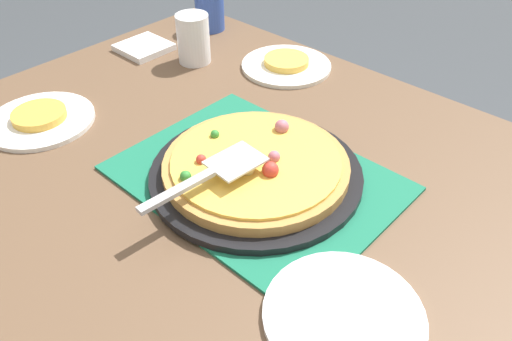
# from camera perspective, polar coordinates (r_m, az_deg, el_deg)

# --- Properties ---
(dining_table) EXTENTS (1.40, 1.00, 0.75)m
(dining_table) POSITION_cam_1_polar(r_m,az_deg,el_deg) (0.98, 0.00, -5.89)
(dining_table) COLOR brown
(dining_table) RESTS_ON ground_plane
(placemat) EXTENTS (0.48, 0.36, 0.01)m
(placemat) POSITION_cam_1_polar(r_m,az_deg,el_deg) (0.91, 0.00, -0.84)
(placemat) COLOR #196B4C
(placemat) RESTS_ON dining_table
(pizza_pan) EXTENTS (0.38, 0.38, 0.01)m
(pizza_pan) POSITION_cam_1_polar(r_m,az_deg,el_deg) (0.90, 0.00, -0.35)
(pizza_pan) COLOR black
(pizza_pan) RESTS_ON placemat
(pizza) EXTENTS (0.33, 0.33, 0.05)m
(pizza) POSITION_cam_1_polar(r_m,az_deg,el_deg) (0.89, -0.01, 0.67)
(pizza) COLOR #B78442
(pizza) RESTS_ON pizza_pan
(plate_near_left) EXTENTS (0.22, 0.22, 0.01)m
(plate_near_left) POSITION_cam_1_polar(r_m,az_deg,el_deg) (1.27, 3.44, 11.74)
(plate_near_left) COLOR white
(plate_near_left) RESTS_ON dining_table
(plate_far_right) EXTENTS (0.22, 0.22, 0.01)m
(plate_far_right) POSITION_cam_1_polar(r_m,az_deg,el_deg) (1.15, -23.16, 5.24)
(plate_far_right) COLOR white
(plate_far_right) RESTS_ON dining_table
(plate_side) EXTENTS (0.22, 0.22, 0.01)m
(plate_side) POSITION_cam_1_polar(r_m,az_deg,el_deg) (0.72, 9.88, -15.82)
(plate_side) COLOR white
(plate_side) RESTS_ON dining_table
(served_slice_left) EXTENTS (0.11, 0.11, 0.02)m
(served_slice_left) POSITION_cam_1_polar(r_m,az_deg,el_deg) (1.27, 3.46, 12.26)
(served_slice_left) COLOR #EAB747
(served_slice_left) RESTS_ON plate_near_left
(served_slice_right) EXTENTS (0.11, 0.11, 0.02)m
(served_slice_right) POSITION_cam_1_polar(r_m,az_deg,el_deg) (1.14, -23.32, 5.78)
(served_slice_right) COLOR gold
(served_slice_right) RESTS_ON plate_far_right
(cup_near) EXTENTS (0.08, 0.08, 0.12)m
(cup_near) POSITION_cam_1_polar(r_m,az_deg,el_deg) (1.47, -5.28, 17.81)
(cup_near) COLOR #3351AD
(cup_near) RESTS_ON dining_table
(cup_corner) EXTENTS (0.08, 0.08, 0.12)m
(cup_corner) POSITION_cam_1_polar(r_m,az_deg,el_deg) (1.29, -7.10, 14.56)
(cup_corner) COLOR white
(cup_corner) RESTS_ON dining_table
(pizza_server) EXTENTS (0.08, 0.23, 0.01)m
(pizza_server) POSITION_cam_1_polar(r_m,az_deg,el_deg) (0.82, -5.06, -0.19)
(pizza_server) COLOR silver
(pizza_server) RESTS_ON pizza
(napkin_stack) EXTENTS (0.12, 0.12, 0.02)m
(napkin_stack) POSITION_cam_1_polar(r_m,az_deg,el_deg) (1.39, -12.54, 13.44)
(napkin_stack) COLOR white
(napkin_stack) RESTS_ON dining_table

